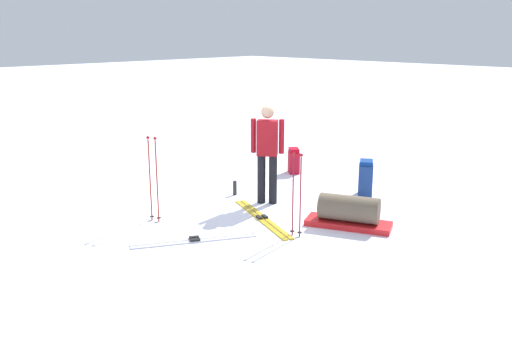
{
  "coord_description": "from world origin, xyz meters",
  "views": [
    {
      "loc": [
        -6.0,
        6.08,
        2.9
      ],
      "look_at": [
        0.0,
        0.0,
        0.7
      ],
      "focal_mm": 37.66,
      "sensor_mm": 36.0,
      "label": 1
    }
  ],
  "objects_px": {
    "ski_pair_far": "(195,240)",
    "gear_sled": "(349,212)",
    "ski_poles_planted_far": "(153,175)",
    "backpack_bright": "(294,161)",
    "thermos_bottle": "(235,188)",
    "ski_poles_planted_near": "(297,190)",
    "ski_pair_near": "(262,218)",
    "backpack_large_dark": "(366,178)",
    "skier_standing": "(267,149)"
  },
  "relations": [
    {
      "from": "ski_pair_near",
      "to": "backpack_bright",
      "type": "xyz_separation_m",
      "value": [
        1.51,
        -2.52,
        0.25
      ]
    },
    {
      "from": "ski_pair_near",
      "to": "ski_poles_planted_far",
      "type": "distance_m",
      "value": 1.83
    },
    {
      "from": "ski_pair_near",
      "to": "ski_pair_far",
      "type": "distance_m",
      "value": 1.33
    },
    {
      "from": "backpack_large_dark",
      "to": "thermos_bottle",
      "type": "height_order",
      "value": "backpack_large_dark"
    },
    {
      "from": "thermos_bottle",
      "to": "ski_pair_far",
      "type": "bearing_deg",
      "value": 122.18
    },
    {
      "from": "backpack_bright",
      "to": "gear_sled",
      "type": "bearing_deg",
      "value": 145.57
    },
    {
      "from": "ski_pair_far",
      "to": "backpack_bright",
      "type": "xyz_separation_m",
      "value": [
        1.47,
        -3.86,
        0.25
      ]
    },
    {
      "from": "backpack_large_dark",
      "to": "ski_pair_near",
      "type": "bearing_deg",
      "value": 78.61
    },
    {
      "from": "ski_poles_planted_far",
      "to": "thermos_bottle",
      "type": "relative_size",
      "value": 5.2
    },
    {
      "from": "backpack_bright",
      "to": "ski_poles_planted_far",
      "type": "xyz_separation_m",
      "value": [
        -0.38,
        3.76,
        0.49
      ]
    },
    {
      "from": "ski_pair_near",
      "to": "ski_pair_far",
      "type": "xyz_separation_m",
      "value": [
        0.04,
        1.33,
        0.0
      ]
    },
    {
      "from": "backpack_large_dark",
      "to": "ski_poles_planted_near",
      "type": "distance_m",
      "value": 2.46
    },
    {
      "from": "ski_poles_planted_far",
      "to": "skier_standing",
      "type": "bearing_deg",
      "value": -108.27
    },
    {
      "from": "skier_standing",
      "to": "ski_pair_far",
      "type": "height_order",
      "value": "skier_standing"
    },
    {
      "from": "ski_pair_far",
      "to": "thermos_bottle",
      "type": "height_order",
      "value": "thermos_bottle"
    },
    {
      "from": "backpack_bright",
      "to": "ski_poles_planted_far",
      "type": "height_order",
      "value": "ski_poles_planted_far"
    },
    {
      "from": "backpack_large_dark",
      "to": "skier_standing",
      "type": "bearing_deg",
      "value": 58.77
    },
    {
      "from": "ski_poles_planted_near",
      "to": "gear_sled",
      "type": "distance_m",
      "value": 1.02
    },
    {
      "from": "skier_standing",
      "to": "ski_pair_near",
      "type": "xyz_separation_m",
      "value": [
        -0.51,
        0.65,
        -0.94
      ]
    },
    {
      "from": "ski_pair_near",
      "to": "ski_poles_planted_near",
      "type": "relative_size",
      "value": 1.51
    },
    {
      "from": "backpack_bright",
      "to": "ski_pair_near",
      "type": "bearing_deg",
      "value": 120.88
    },
    {
      "from": "thermos_bottle",
      "to": "backpack_large_dark",
      "type": "bearing_deg",
      "value": -136.0
    },
    {
      "from": "backpack_large_dark",
      "to": "ski_poles_planted_far",
      "type": "bearing_deg",
      "value": 65.51
    },
    {
      "from": "ski_pair_near",
      "to": "thermos_bottle",
      "type": "bearing_deg",
      "value": -25.14
    },
    {
      "from": "thermos_bottle",
      "to": "ski_pair_near",
      "type": "bearing_deg",
      "value": 154.86
    },
    {
      "from": "ski_pair_far",
      "to": "ski_poles_planted_far",
      "type": "distance_m",
      "value": 1.32
    },
    {
      "from": "ski_pair_near",
      "to": "ski_poles_planted_far",
      "type": "height_order",
      "value": "ski_poles_planted_far"
    },
    {
      "from": "skier_standing",
      "to": "ski_pair_near",
      "type": "distance_m",
      "value": 1.25
    },
    {
      "from": "ski_pair_near",
      "to": "thermos_bottle",
      "type": "distance_m",
      "value": 1.39
    },
    {
      "from": "ski_pair_far",
      "to": "ski_poles_planted_near",
      "type": "bearing_deg",
      "value": -127.52
    },
    {
      "from": "ski_pair_near",
      "to": "ski_pair_far",
      "type": "height_order",
      "value": "same"
    },
    {
      "from": "skier_standing",
      "to": "ski_poles_planted_far",
      "type": "bearing_deg",
      "value": 71.73
    },
    {
      "from": "ski_poles_planted_far",
      "to": "backpack_bright",
      "type": "bearing_deg",
      "value": -84.27
    },
    {
      "from": "backpack_large_dark",
      "to": "ski_poles_planted_far",
      "type": "relative_size",
      "value": 0.48
    },
    {
      "from": "ski_pair_far",
      "to": "backpack_large_dark",
      "type": "relative_size",
      "value": 2.52
    },
    {
      "from": "ski_poles_planted_near",
      "to": "thermos_bottle",
      "type": "bearing_deg",
      "value": -19.77
    },
    {
      "from": "skier_standing",
      "to": "gear_sled",
      "type": "bearing_deg",
      "value": -178.96
    },
    {
      "from": "ski_pair_near",
      "to": "backpack_large_dark",
      "type": "height_order",
      "value": "backpack_large_dark"
    },
    {
      "from": "ski_pair_near",
      "to": "skier_standing",
      "type": "bearing_deg",
      "value": -52.25
    },
    {
      "from": "ski_poles_planted_far",
      "to": "backpack_large_dark",
      "type": "bearing_deg",
      "value": -114.49
    },
    {
      "from": "backpack_large_dark",
      "to": "ski_pair_far",
      "type": "bearing_deg",
      "value": 82.16
    },
    {
      "from": "skier_standing",
      "to": "backpack_large_dark",
      "type": "xyz_separation_m",
      "value": [
        -0.95,
        -1.57,
        -0.64
      ]
    },
    {
      "from": "backpack_large_dark",
      "to": "gear_sled",
      "type": "xyz_separation_m",
      "value": [
        -0.72,
        1.54,
        -0.09
      ]
    },
    {
      "from": "thermos_bottle",
      "to": "ski_poles_planted_near",
      "type": "bearing_deg",
      "value": 160.23
    },
    {
      "from": "ski_pair_near",
      "to": "ski_poles_planted_far",
      "type": "relative_size",
      "value": 1.38
    },
    {
      "from": "ski_pair_near",
      "to": "backpack_large_dark",
      "type": "xyz_separation_m",
      "value": [
        -0.45,
        -2.23,
        0.31
      ]
    },
    {
      "from": "backpack_bright",
      "to": "gear_sled",
      "type": "relative_size",
      "value": 0.39
    },
    {
      "from": "skier_standing",
      "to": "ski_pair_far",
      "type": "bearing_deg",
      "value": 103.14
    },
    {
      "from": "ski_pair_far",
      "to": "gear_sled",
      "type": "xyz_separation_m",
      "value": [
        -1.21,
        -2.02,
        0.21
      ]
    },
    {
      "from": "ski_pair_far",
      "to": "backpack_bright",
      "type": "height_order",
      "value": "backpack_bright"
    }
  ]
}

